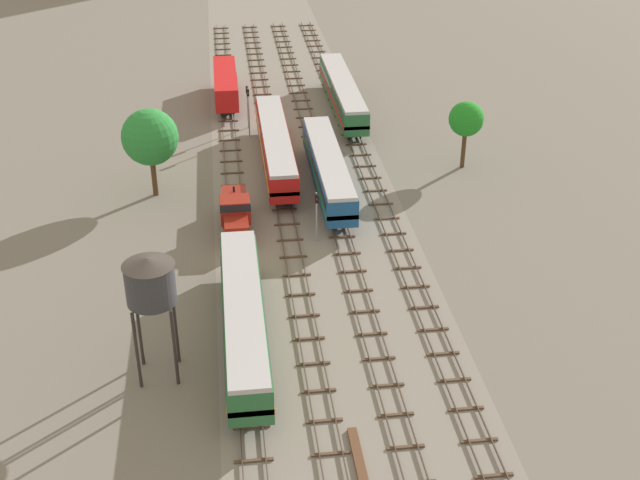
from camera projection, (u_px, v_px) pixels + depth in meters
name	position (u px, v px, depth m)	size (l,w,h in m)	color
ground_plane	(305.00, 193.00, 82.88)	(480.00, 480.00, 0.00)	slate
ballast_bed	(305.00, 193.00, 82.88)	(18.10, 176.00, 0.01)	gray
track_far_left	(233.00, 191.00, 82.92)	(2.40, 126.00, 0.29)	#47382D
track_left	(280.00, 189.00, 83.43)	(2.40, 126.00, 0.29)	#47382D
track_centre_left	(327.00, 186.00, 83.93)	(2.40, 126.00, 0.29)	#47382D
track_centre	(373.00, 184.00, 84.44)	(2.40, 126.00, 0.29)	#47382D
diesel_railcar_far_left_nearest	(244.00, 316.00, 59.49)	(2.96, 20.50, 3.80)	#286638
shunter_loco_far_left_near	(235.00, 210.00, 75.23)	(2.74, 8.46, 3.10)	maroon
diesel_railcar_centre_left_mid	(328.00, 167.00, 81.99)	(2.96, 20.50, 3.80)	#194C8C
passenger_coach_left_midfar	(276.00, 145.00, 86.98)	(2.96, 22.00, 3.80)	red
passenger_coach_centre_far	(343.00, 92.00, 101.45)	(2.96, 22.00, 3.80)	#286638
freight_boxcar_far_left_farther	(226.00, 83.00, 104.61)	(2.87, 14.00, 3.60)	red
water_tower	(150.00, 282.00, 54.28)	(3.48, 3.48, 9.32)	#2D2826
signal_post_nearest	(317.00, 211.00, 72.84)	(0.28, 0.47, 4.80)	gray
signal_post_near	(248.00, 106.00, 94.02)	(0.28, 0.47, 5.80)	gray
signal_post_mid	(247.00, 101.00, 96.51)	(0.28, 0.47, 5.20)	gray
lineside_tree_0	(466.00, 119.00, 85.77)	(3.65, 3.65, 7.23)	#4C331E
lineside_tree_1	(150.00, 137.00, 79.56)	(5.48, 5.48, 8.88)	#4C331E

